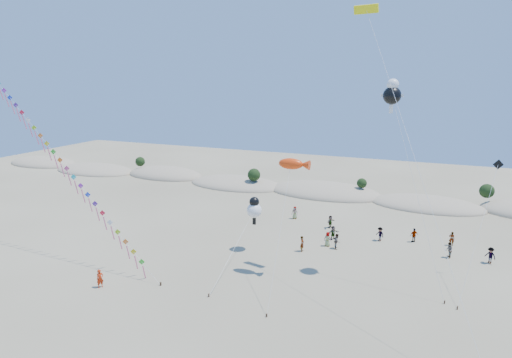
% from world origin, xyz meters
% --- Properties ---
extents(ground, '(160.00, 160.00, 0.00)m').
position_xyz_m(ground, '(0.00, 0.00, 0.00)').
color(ground, '#7B7055').
rests_on(ground, ground).
extents(dune_ridge, '(145.30, 11.49, 5.57)m').
position_xyz_m(dune_ridge, '(1.06, 45.14, 0.11)').
color(dune_ridge, gray).
rests_on(dune_ridge, ground).
extents(kite_train, '(29.23, 6.05, 21.98)m').
position_xyz_m(kite_train, '(-21.62, 10.44, 11.31)').
color(kite_train, '#3F2D1E').
rests_on(kite_train, ground).
extents(fish_kite, '(3.01, 9.25, 11.44)m').
position_xyz_m(fish_kite, '(4.09, 14.79, 10.89)').
color(fish_kite, '#3F2D1E').
rests_on(fish_kite, ground).
extents(cartoon_kite_low, '(1.65, 12.32, 6.10)m').
position_xyz_m(cartoon_kite_low, '(-1.59, 18.66, 4.76)').
color(cartoon_kite_low, '#3F2D1E').
rests_on(cartoon_kite_low, ground).
extents(cartoon_kite_high, '(6.96, 5.31, 18.71)m').
position_xyz_m(cartoon_kite_high, '(12.11, 18.32, 17.38)').
color(cartoon_kite_high, '#3F2D1E').
rests_on(cartoon_kite_high, ground).
extents(parafoil_kite, '(12.60, 17.53, 25.19)m').
position_xyz_m(parafoil_kite, '(9.57, 18.43, 24.15)').
color(parafoil_kite, '#3F2D1E').
rests_on(parafoil_kite, ground).
extents(dark_kite, '(3.25, 8.89, 11.38)m').
position_xyz_m(dark_kite, '(20.96, 19.55, 7.86)').
color(dark_kite, '#3F2D1E').
rests_on(dark_kite, ground).
extents(flyer_foreground, '(0.67, 0.76, 1.74)m').
position_xyz_m(flyer_foreground, '(-11.17, 4.97, 0.87)').
color(flyer_foreground, '#AF2A0E').
rests_on(flyer_foreground, ground).
extents(beachgoers, '(24.17, 11.19, 1.77)m').
position_xyz_m(beachgoers, '(10.28, 25.69, 0.84)').
color(beachgoers, slate).
rests_on(beachgoers, ground).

